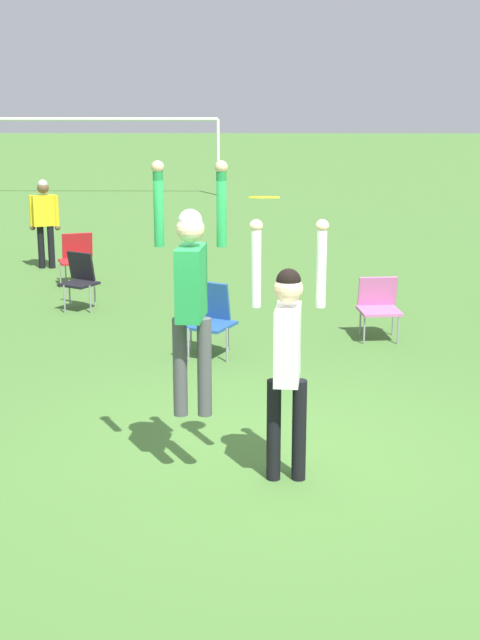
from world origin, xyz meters
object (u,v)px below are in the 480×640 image
Objects in this scene: camping_chair_1 at (379,303)px; person_spectator_near at (44,216)px; person_defending at (288,345)px; camping_chair_4 at (209,314)px; camping_chair_2 at (80,276)px; person_jumping at (191,285)px; frisbee at (264,197)px; camping_chair_3 at (76,255)px.

camping_chair_1 is 0.49× the size of person_spectator_near.
person_defending is 3.81m from camping_chair_4.
camping_chair_1 is at bearing -170.42° from camping_chair_2.
person_spectator_near is (-3.28, 9.01, -0.70)m from person_jumping.
person_defending is 1.21m from frisbee.
camping_chair_3 is 0.53× the size of person_spectator_near.
person_jumping reaches higher than frisbee.
camping_chair_1 is at bearing 168.19° from person_defending.
camping_chair_2 is 1.76m from camping_chair_3.
camping_chair_3 is at bearing -81.31° from person_spectator_near.
camping_chair_1 is 0.94× the size of camping_chair_3.
person_spectator_near is at bearing -33.08° from camping_chair_4.
camping_chair_4 is at bearing -81.25° from person_spectator_near.
person_spectator_near is (-4.06, 9.09, -0.22)m from person_defending.
frisbee is 5.07m from camping_chair_1.
person_defending is 1.36× the size of person_spectator_near.
person_jumping reaches higher than camping_chair_2.
camping_chair_2 is (-2.65, 5.98, -1.89)m from frisbee.
camping_chair_1 is 4.50m from camping_chair_2.
camping_chair_4 is at bearing 13.44° from camping_chair_1.
frisbee is 0.28× the size of camping_chair_4.
person_jumping is 8.11m from camping_chair_3.
frisbee reaches higher than camping_chair_4.
person_jumping is 3.77m from camping_chair_4.
frisbee is 6.81m from camping_chair_2.
person_jumping is 0.96× the size of person_defending.
person_spectator_near reaches higher than camping_chair_1.
frisbee reaches higher than camping_chair_3.
camping_chair_4 is (-0.04, 3.59, -1.16)m from person_jumping.
camping_chair_1 is at bearing -20.92° from person_jumping.
camping_chair_4 is 0.55× the size of person_spectator_near.
camping_chair_3 is at bearing -33.07° from camping_chair_4.
person_jumping reaches higher than camping_chair_1.
person_spectator_near is at bearing -78.46° from camping_chair_3.
person_defending reaches higher than camping_chair_2.
person_defending reaches higher than camping_chair_3.
person_spectator_near is (-3.24, 5.43, 0.46)m from camping_chair_4.
person_spectator_near reaches higher than camping_chair_3.
camping_chair_1 is 7.17m from person_spectator_near.
frisbee reaches higher than person_spectator_near.
person_jumping is 0.92m from person_defending.
person_defending is 2.59× the size of camping_chair_3.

